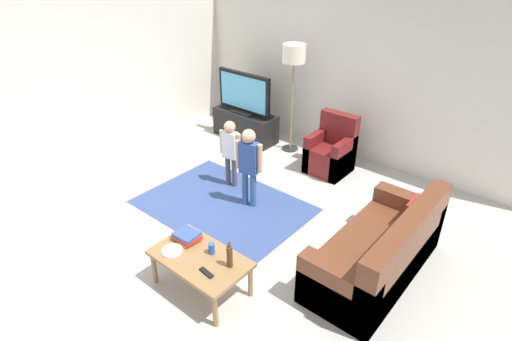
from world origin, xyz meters
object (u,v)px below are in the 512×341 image
Objects in this scene: child_center at (249,161)px; tv_remote at (206,273)px; book_stack at (187,236)px; bottle at (230,256)px; armchair at (332,153)px; coffee_table at (200,261)px; tv_stand at (245,125)px; plate at (172,251)px; couch at (383,254)px; tv at (244,93)px; child_near_tv at (230,148)px; floor_lamp at (294,60)px; soda_can at (212,248)px.

tv_remote is at bearing -61.82° from child_center.
book_stack is 0.63m from bottle.
coffee_table is (0.32, -3.06, 0.07)m from armchair.
tv_stand is 3.76m from coffee_table.
couch is at bearing 42.87° from plate.
tv_stand is 3.99m from tv_remote.
book_stack is at bearing -58.51° from tv.
couch is at bearing -45.80° from armchair.
child_center is at bearing 102.81° from plate.
child_near_tv reaches higher than armchair.
tv is at bearing 124.58° from child_near_tv.
tv reaches higher than coffee_table.
child_near_tv reaches higher than tv_remote.
tv is at bearing 124.60° from coffee_table.
floor_lamp is 1.78× the size of coffee_table.
child_near_tv reaches higher than bottle.
tv is 9.17× the size of soda_can.
tv is 3.86m from bottle.
child_center is (1.48, -1.58, -0.18)m from tv.
child_near_tv is 2.11m from coffee_table.
soda_can is (-0.27, 0.02, -0.06)m from bottle.
floor_lamp is 14.83× the size of soda_can.
coffee_table is at bearing -69.22° from floor_lamp.
couch is 1.80× the size of coffee_table.
child_near_tv is (0.93, -1.35, -0.24)m from tv.
tv_remote is (0.22, -0.12, 0.06)m from coffee_table.
tv_remote is at bearing -114.44° from bottle.
book_stack is at bearing -61.24° from child_near_tv.
soda_can is at bearing 131.52° from tv_remote.
coffee_table is (-1.33, -1.37, 0.08)m from couch.
tv_stand is at bearing 132.26° from tv_remote.
child_center is 1.85m from tv_remote.
armchair is 3.03× the size of bottle.
armchair reaches higher than couch.
tv_remote is at bearing -54.69° from soda_can.
tv reaches higher than bottle.
floor_lamp is at bearing 10.99° from tv.
child_near_tv is at bearing 124.62° from coffee_table.
couch is at bearing -3.73° from child_center.
armchair reaches higher than tv_stand.
tv_stand is 1.33× the size of armchair.
child_center is at bearing 124.66° from bottle.
armchair is 3.08m from coffee_table.
tv is 0.61× the size of couch.
plate is at bearing -173.79° from tv_remote.
plate is (-0.50, 0.00, -0.00)m from tv_remote.
floor_lamp is 10.47× the size of tv_remote.
child_center is at bearing -22.66° from child_near_tv.
couch is at bearing -8.05° from child_near_tv.
book_stack is at bearing -142.07° from couch.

